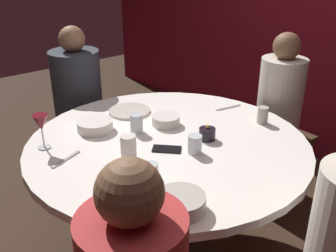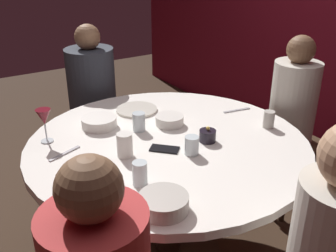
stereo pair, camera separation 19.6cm
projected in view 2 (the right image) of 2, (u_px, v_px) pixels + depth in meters
ground_plane at (168, 250)px, 2.30m from camera, size 8.00×8.00×0.00m
dining_table at (168, 163)px, 2.05m from camera, size 1.44×1.44×0.73m
seated_diner_left at (92, 88)px, 2.76m from camera, size 0.40×0.40×1.17m
seated_diner_back at (293, 106)px, 2.46m from camera, size 0.40×0.40×1.16m
candle_holder at (208, 136)px, 1.97m from camera, size 0.08×0.08×0.08m
wine_glass at (44, 118)px, 1.92m from camera, size 0.08×0.08×0.18m
dinner_plate at (137, 110)px, 2.34m from camera, size 0.25×0.25×0.01m
cell_phone at (164, 149)px, 1.90m from camera, size 0.15×0.15×0.01m
bowl_serving_large at (99, 122)px, 2.13m from camera, size 0.19×0.19×0.06m
bowl_salad_center at (163, 203)px, 1.45m from camera, size 0.19×0.19×0.06m
bowl_small_white at (170, 120)px, 2.15m from camera, size 0.16×0.16×0.05m
cup_near_candle at (192, 145)px, 1.84m from camera, size 0.07×0.07×0.09m
cup_by_left_diner at (139, 122)px, 2.08m from camera, size 0.07×0.07×0.10m
cup_by_right_diner at (140, 173)px, 1.60m from camera, size 0.06×0.06×0.10m
cup_center_front at (269, 119)px, 2.11m from camera, size 0.06×0.06×0.09m
cup_far_edge at (125, 145)px, 1.82m from camera, size 0.07×0.07×0.12m
fork_near_plate at (237, 110)px, 2.35m from camera, size 0.05×0.18×0.01m
knife_near_plate at (65, 153)px, 1.86m from camera, size 0.08×0.17×0.01m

